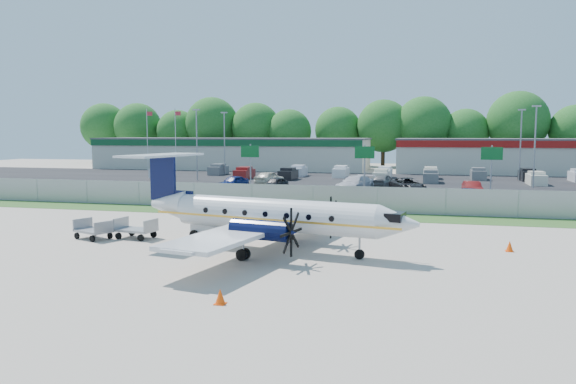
% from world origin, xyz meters
% --- Properties ---
extents(ground, '(170.00, 170.00, 0.00)m').
position_xyz_m(ground, '(0.00, 0.00, 0.00)').
color(ground, '#B4A798').
rests_on(ground, ground).
extents(grass_verge, '(170.00, 4.00, 0.02)m').
position_xyz_m(grass_verge, '(0.00, 12.00, 0.01)').
color(grass_verge, '#2D561E').
rests_on(grass_verge, ground).
extents(access_road, '(170.00, 8.00, 0.02)m').
position_xyz_m(access_road, '(0.00, 19.00, 0.01)').
color(access_road, black).
rests_on(access_road, ground).
extents(parking_lot, '(170.00, 32.00, 0.02)m').
position_xyz_m(parking_lot, '(0.00, 40.00, 0.01)').
color(parking_lot, black).
rests_on(parking_lot, ground).
extents(perimeter_fence, '(120.00, 0.06, 1.99)m').
position_xyz_m(perimeter_fence, '(0.00, 14.00, 1.00)').
color(perimeter_fence, gray).
rests_on(perimeter_fence, ground).
extents(building_west, '(46.40, 12.40, 5.24)m').
position_xyz_m(building_west, '(-24.00, 61.98, 2.63)').
color(building_west, beige).
rests_on(building_west, ground).
extents(building_east, '(44.40, 12.40, 5.24)m').
position_xyz_m(building_east, '(26.00, 61.98, 2.63)').
color(building_east, beige).
rests_on(building_east, ground).
extents(sign_left, '(1.80, 0.26, 5.00)m').
position_xyz_m(sign_left, '(-8.00, 22.91, 3.61)').
color(sign_left, gray).
rests_on(sign_left, ground).
extents(sign_mid, '(1.80, 0.26, 5.00)m').
position_xyz_m(sign_mid, '(3.00, 22.91, 3.61)').
color(sign_mid, gray).
rests_on(sign_mid, ground).
extents(sign_right, '(1.80, 0.26, 5.00)m').
position_xyz_m(sign_right, '(14.00, 22.91, 3.61)').
color(sign_right, gray).
rests_on(sign_right, ground).
extents(flagpole_west, '(1.06, 0.12, 10.00)m').
position_xyz_m(flagpole_west, '(-35.92, 55.00, 5.64)').
color(flagpole_west, silver).
rests_on(flagpole_west, ground).
extents(flagpole_east, '(1.06, 0.12, 10.00)m').
position_xyz_m(flagpole_east, '(-30.92, 55.00, 5.64)').
color(flagpole_east, silver).
rests_on(flagpole_east, ground).
extents(light_pole_nw, '(0.90, 0.35, 9.09)m').
position_xyz_m(light_pole_nw, '(-20.00, 38.00, 5.23)').
color(light_pole_nw, gray).
rests_on(light_pole_nw, ground).
extents(light_pole_ne, '(0.90, 0.35, 9.09)m').
position_xyz_m(light_pole_ne, '(20.00, 38.00, 5.23)').
color(light_pole_ne, gray).
rests_on(light_pole_ne, ground).
extents(light_pole_sw, '(0.90, 0.35, 9.09)m').
position_xyz_m(light_pole_sw, '(-20.00, 48.00, 5.23)').
color(light_pole_sw, gray).
rests_on(light_pole_sw, ground).
extents(light_pole_se, '(0.90, 0.35, 9.09)m').
position_xyz_m(light_pole_se, '(20.00, 48.00, 5.23)').
color(light_pole_se, gray).
rests_on(light_pole_se, ground).
extents(tree_line, '(112.00, 6.00, 14.00)m').
position_xyz_m(tree_line, '(0.00, 74.00, 0.00)').
color(tree_line, '#1C5B1A').
rests_on(tree_line, ground).
extents(aircraft, '(15.96, 15.65, 4.87)m').
position_xyz_m(aircraft, '(0.76, -1.11, 1.88)').
color(aircraft, silver).
rests_on(aircraft, ground).
extents(pushback_tug, '(2.98, 2.59, 1.41)m').
position_xyz_m(pushback_tug, '(-2.75, 0.76, 0.67)').
color(pushback_tug, silver).
rests_on(pushback_tug, ground).
extents(baggage_cart_near, '(2.43, 1.97, 1.11)m').
position_xyz_m(baggage_cart_near, '(-9.89, -0.55, 0.51)').
color(baggage_cart_near, gray).
rests_on(baggage_cart_near, ground).
extents(baggage_cart_far, '(2.37, 1.62, 1.16)m').
position_xyz_m(baggage_cart_far, '(-7.58, 0.19, 0.54)').
color(baggage_cart_far, gray).
rests_on(baggage_cart_far, ground).
extents(cone_nose, '(0.40, 0.40, 0.56)m').
position_xyz_m(cone_nose, '(12.84, 1.62, 0.27)').
color(cone_nose, '#FF4A08').
rests_on(cone_nose, ground).
extents(cone_port_wing, '(0.40, 0.40, 0.57)m').
position_xyz_m(cone_port_wing, '(1.62, -10.39, 0.27)').
color(cone_port_wing, '#FF4A08').
rests_on(cone_port_wing, ground).
extents(cone_starboard_wing, '(0.43, 0.43, 0.60)m').
position_xyz_m(cone_starboard_wing, '(-1.14, 7.48, 0.29)').
color(cone_starboard_wing, '#FF4A08').
rests_on(cone_starboard_wing, ground).
extents(road_car_west, '(6.63, 4.12, 1.71)m').
position_xyz_m(road_car_west, '(-23.52, 16.73, 0.00)').
color(road_car_west, silver).
rests_on(road_car_west, ground).
extents(road_car_mid, '(4.85, 2.98, 1.54)m').
position_xyz_m(road_car_mid, '(11.68, 20.59, 0.00)').
color(road_car_mid, navy).
rests_on(road_car_mid, ground).
extents(parked_car_a, '(2.76, 4.56, 1.45)m').
position_xyz_m(parked_car_a, '(-11.90, 28.93, 0.00)').
color(parked_car_a, navy).
rests_on(parked_car_a, ground).
extents(parked_car_b, '(2.44, 4.13, 1.32)m').
position_xyz_m(parked_car_b, '(-7.29, 29.40, 0.00)').
color(parked_car_b, black).
rests_on(parked_car_b, ground).
extents(parked_car_c, '(4.11, 6.14, 1.65)m').
position_xyz_m(parked_car_c, '(1.32, 29.35, 0.00)').
color(parked_car_c, silver).
rests_on(parked_car_c, ground).
extents(parked_car_d, '(4.39, 5.93, 1.50)m').
position_xyz_m(parked_car_d, '(6.69, 29.83, 0.00)').
color(parked_car_d, black).
rests_on(parked_car_d, ground).
extents(parked_car_e, '(1.84, 4.33, 1.39)m').
position_xyz_m(parked_car_e, '(12.89, 28.35, 0.00)').
color(parked_car_e, maroon).
rests_on(parked_car_e, ground).
extents(parked_car_f, '(3.05, 4.94, 1.57)m').
position_xyz_m(parked_car_f, '(-9.56, 35.02, 0.00)').
color(parked_car_f, beige).
rests_on(parked_car_f, ground).
extents(parked_car_g, '(2.87, 4.76, 1.52)m').
position_xyz_m(parked_car_g, '(3.85, 34.79, 0.00)').
color(parked_car_g, '#595B5E').
rests_on(parked_car_g, ground).
extents(far_parking_rows, '(56.00, 10.00, 1.60)m').
position_xyz_m(far_parking_rows, '(0.00, 45.00, 0.00)').
color(far_parking_rows, gray).
rests_on(far_parking_rows, ground).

